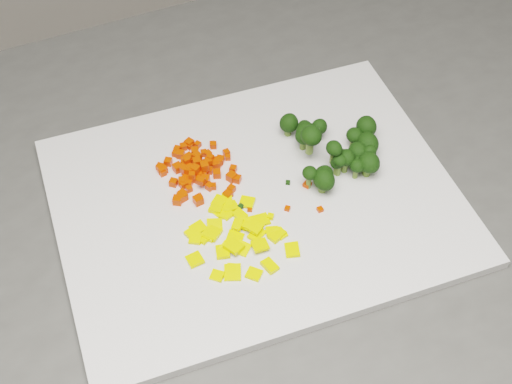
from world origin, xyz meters
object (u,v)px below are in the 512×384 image
counter_block (280,336)px  cutting_board (256,201)px  carrot_pile (199,166)px  pepper_pile (241,235)px  broccoli_pile (330,137)px

counter_block → cutting_board: bearing=-156.3°
carrot_pile → counter_block: bearing=-18.9°
carrot_pile → pepper_pile: (-0.01, -0.11, -0.01)m
counter_block → pepper_pile: pepper_pile is taller
cutting_board → pepper_pile: bearing=-136.2°
broccoli_pile → counter_block: bearing=162.2°
carrot_pile → broccoli_pile: 0.17m
cutting_board → broccoli_pile: size_ratio=3.75×
counter_block → broccoli_pile: 0.50m
broccoli_pile → carrot_pile: bearing=161.4°
counter_block → carrot_pile: bearing=161.1°
cutting_board → carrot_pile: (-0.04, 0.07, 0.02)m
counter_block → broccoli_pile: (0.05, -0.02, 0.49)m
cutting_board → pepper_pile: (-0.05, -0.04, 0.01)m
counter_block → pepper_pile: (-0.12, -0.08, 0.47)m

